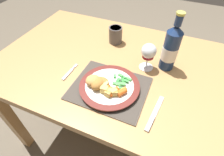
{
  "coord_description": "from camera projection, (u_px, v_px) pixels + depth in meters",
  "views": [
    {
      "loc": [
        0.18,
        -0.65,
        1.34
      ],
      "look_at": [
        -0.04,
        -0.15,
        0.78
      ],
      "focal_mm": 28.0,
      "sensor_mm": 36.0,
      "label": 1
    }
  ],
  "objects": [
    {
      "name": "breaded_croquettes",
      "position": [
        97.0,
        82.0,
        0.76
      ],
      "size": [
        0.12,
        0.1,
        0.04
      ],
      "color": "tan",
      "rests_on": "dinner_plate"
    },
    {
      "name": "fork",
      "position": [
        69.0,
        73.0,
        0.86
      ],
      "size": [
        0.02,
        0.12,
        0.01
      ],
      "color": "silver",
      "rests_on": "dining_table"
    },
    {
      "name": "wine_glass",
      "position": [
        149.0,
        52.0,
        0.82
      ],
      "size": [
        0.07,
        0.07,
        0.14
      ],
      "color": "silver",
      "rests_on": "dining_table"
    },
    {
      "name": "bottle",
      "position": [
        171.0,
        48.0,
        0.81
      ],
      "size": [
        0.07,
        0.07,
        0.29
      ],
      "color": "navy",
      "rests_on": "dining_table"
    },
    {
      "name": "dining_table",
      "position": [
        129.0,
        79.0,
        0.96
      ],
      "size": [
        1.44,
        0.82,
        0.74
      ],
      "color": "#AD7F4C",
      "rests_on": "ground"
    },
    {
      "name": "placemat",
      "position": [
        109.0,
        88.0,
        0.79
      ],
      "size": [
        0.33,
        0.27,
        0.01
      ],
      "color": "brown",
      "rests_on": "dining_table"
    },
    {
      "name": "table_knife",
      "position": [
        153.0,
        116.0,
        0.69
      ],
      "size": [
        0.04,
        0.19,
        0.01
      ],
      "color": "silver",
      "rests_on": "dining_table"
    },
    {
      "name": "roast_potatoes",
      "position": [
        108.0,
        90.0,
        0.73
      ],
      "size": [
        0.08,
        0.07,
        0.03
      ],
      "color": "#DBB256",
      "rests_on": "dinner_plate"
    },
    {
      "name": "drinking_cup",
      "position": [
        116.0,
        35.0,
        1.02
      ],
      "size": [
        0.08,
        0.08,
        0.1
      ],
      "color": "#4C4747",
      "rests_on": "dining_table"
    },
    {
      "name": "green_beans_pile",
      "position": [
        121.0,
        82.0,
        0.78
      ],
      "size": [
        0.09,
        0.1,
        0.02
      ],
      "color": "#4CA84C",
      "rests_on": "dinner_plate"
    },
    {
      "name": "ground_plane",
      "position": [
        123.0,
        134.0,
        1.43
      ],
      "size": [
        6.0,
        6.0,
        0.0
      ],
      "primitive_type": "plane",
      "color": "brown"
    },
    {
      "name": "glazed_carrots",
      "position": [
        116.0,
        91.0,
        0.73
      ],
      "size": [
        0.1,
        0.07,
        0.02
      ],
      "color": "orange",
      "rests_on": "dinner_plate"
    },
    {
      "name": "dinner_plate",
      "position": [
        110.0,
        86.0,
        0.78
      ],
      "size": [
        0.27,
        0.27,
        0.02
      ],
      "color": "white",
      "rests_on": "placemat"
    }
  ]
}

